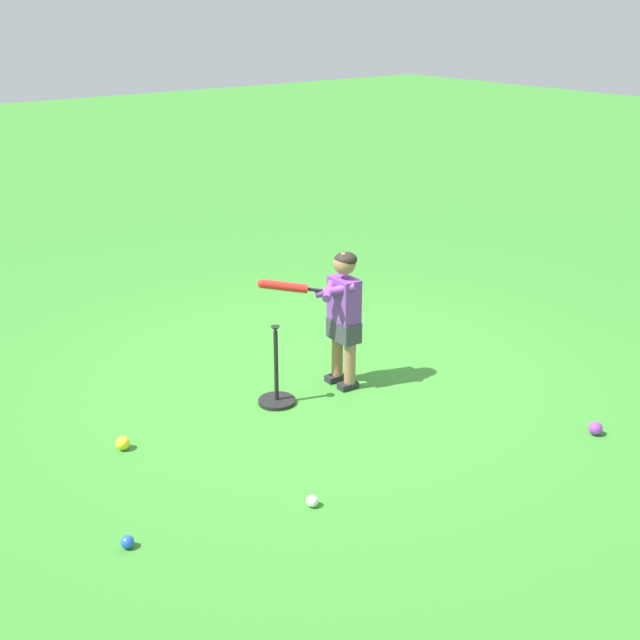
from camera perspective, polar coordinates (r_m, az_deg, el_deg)
ground_plane at (r=6.76m, az=0.04°, el=-3.69°), size 40.00×40.00×0.00m
child_batter at (r=6.33m, az=1.40°, el=0.88°), size 0.68×0.49×1.08m
play_ball_center_lawn at (r=6.15m, az=18.33°, el=-7.05°), size 0.10×0.10×0.10m
play_ball_by_bucket at (r=4.88m, az=-13.04°, el=-14.57°), size 0.08×0.08×0.08m
play_ball_far_left at (r=5.82m, az=-13.33°, el=-8.19°), size 0.10×0.10×0.10m
play_ball_behind_batter at (r=5.10m, az=-0.53°, el=-12.27°), size 0.08×0.08×0.08m
batting_tee at (r=6.26m, az=-2.98°, el=-4.83°), size 0.28×0.28×0.62m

